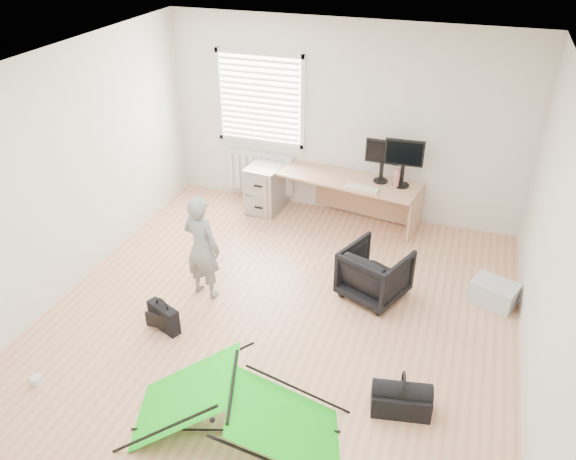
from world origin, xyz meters
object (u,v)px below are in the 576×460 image
(storage_crate, at_px, (494,293))
(kite, at_px, (234,409))
(office_chair, at_px, (375,273))
(duffel_bag, at_px, (401,401))
(monitor_left, at_px, (382,167))
(laptop_bag, at_px, (164,317))
(desk, at_px, (344,200))
(person, at_px, (202,247))
(monitor_right, at_px, (403,169))
(filing_cabinet, at_px, (266,187))
(thermos, at_px, (397,179))

(storage_crate, bearing_deg, kite, -128.34)
(office_chair, xyz_separation_m, duffel_bag, (0.57, -1.61, -0.19))
(storage_crate, bearing_deg, monitor_left, 140.60)
(laptop_bag, bearing_deg, storage_crate, 48.12)
(desk, xyz_separation_m, kite, (0.01, -3.85, -0.06))
(person, bearing_deg, monitor_left, -113.97)
(desk, distance_m, storage_crate, 2.42)
(monitor_right, bearing_deg, filing_cabinet, 176.99)
(office_chair, distance_m, laptop_bag, 2.38)
(kite, bearing_deg, storage_crate, 33.67)
(monitor_right, height_order, laptop_bag, monitor_right)
(person, bearing_deg, desk, -105.38)
(monitor_left, distance_m, duffel_bag, 3.40)
(monitor_left, height_order, storage_crate, monitor_left)
(thermos, relative_size, office_chair, 0.37)
(monitor_right, bearing_deg, desk, 177.95)
(office_chair, height_order, duffel_bag, office_chair)
(laptop_bag, bearing_deg, thermos, 77.51)
(thermos, height_order, office_chair, thermos)
(filing_cabinet, distance_m, duffel_bag, 4.03)
(desk, xyz_separation_m, person, (-1.11, -2.13, 0.28))
(desk, xyz_separation_m, storage_crate, (2.06, -1.25, -0.21))
(monitor_right, distance_m, duffel_bag, 3.31)
(desk, distance_m, duffel_bag, 3.42)
(office_chair, bearing_deg, monitor_left, -57.73)
(filing_cabinet, height_order, storage_crate, filing_cabinet)
(monitor_left, distance_m, thermos, 0.26)
(desk, xyz_separation_m, thermos, (0.70, -0.06, 0.47))
(monitor_right, relative_size, thermos, 2.01)
(person, xyz_separation_m, duffel_bag, (2.42, -1.02, -0.51))
(desk, xyz_separation_m, filing_cabinet, (-1.16, 0.02, 0.01))
(office_chair, relative_size, duffel_bag, 1.29)
(kite, bearing_deg, filing_cabinet, 88.91)
(desk, bearing_deg, thermos, 4.45)
(desk, xyz_separation_m, office_chair, (0.75, -1.54, -0.04))
(office_chair, xyz_separation_m, person, (-1.85, -0.59, 0.32))
(monitor_left, distance_m, office_chair, 1.72)
(monitor_left, distance_m, person, 2.71)
(storage_crate, distance_m, duffel_bag, 2.04)
(filing_cabinet, distance_m, monitor_right, 2.01)
(thermos, bearing_deg, duffel_bag, -78.74)
(office_chair, distance_m, storage_crate, 1.36)
(monitor_right, xyz_separation_m, kite, (-0.75, -3.85, -0.65))
(monitor_left, xyz_separation_m, person, (-1.58, -2.18, -0.28))
(monitor_right, xyz_separation_m, person, (-1.87, -2.14, -0.30))
(thermos, relative_size, person, 0.20)
(laptop_bag, bearing_deg, office_chair, 55.52)
(thermos, height_order, duffel_bag, thermos)
(person, distance_m, laptop_bag, 0.87)
(desk, relative_size, duffel_bag, 3.86)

